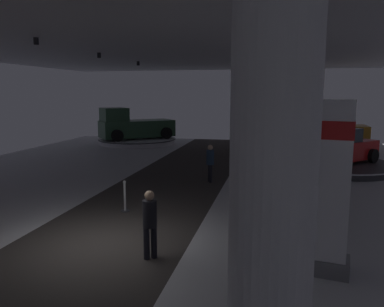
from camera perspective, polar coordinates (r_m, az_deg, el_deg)
The scene contains 13 objects.
ground at distance 10.12m, azimuth -13.59°, elevation -13.07°, with size 24.00×44.00×0.06m.
ceiling_with_spotlights at distance 9.56m, azimuth -14.90°, elevation 19.66°, with size 24.00×44.00×0.39m.
column_right at distance 5.47m, azimuth 12.01°, elevation -1.60°, with size 1.23×1.23×5.50m.
brand_sign_pylon at distance 8.30m, azimuth 18.70°, elevation -4.45°, with size 1.36×0.85×3.61m.
display_platform_far_right at distance 20.25m, azimuth 20.77°, elevation -1.68°, with size 5.59×5.59×0.32m.
display_car_far_right at distance 20.08m, azimuth 20.87°, elevation 0.86°, with size 4.18×4.30×1.71m.
display_platform_deep_left at distance 28.80m, azimuth -8.12°, elevation 1.89°, with size 5.68×5.68×0.36m.
pickup_truck_deep_left at distance 28.58m, azimuth -8.78°, elevation 4.04°, with size 5.41×5.01×2.30m.
display_platform_deep_right at distance 26.87m, azimuth 18.92°, elevation 0.90°, with size 5.68×5.68×0.29m.
pickup_truck_deep_right at distance 26.72m, azimuth 18.35°, elevation 3.18°, with size 5.35×2.73×2.30m.
visitor_walking_near at distance 16.09m, azimuth 2.72°, elevation -1.11°, with size 0.32×0.32×1.59m.
visitor_walking_far at distance 8.79m, azimuth -6.28°, elevation -9.83°, with size 0.32×0.32×1.59m.
stanchion_a at distance 12.41m, azimuth -9.94°, elevation -6.85°, with size 0.28×0.28×1.01m.
Camera 1 is at (4.22, -8.39, 3.74)m, focal length 35.89 mm.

